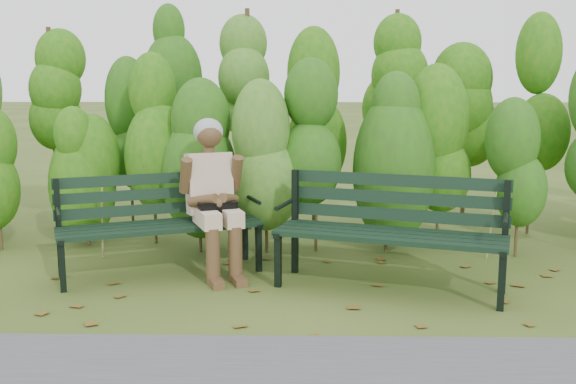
{
  "coord_description": "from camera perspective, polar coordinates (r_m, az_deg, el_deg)",
  "views": [
    {
      "loc": [
        0.11,
        -5.13,
        1.69
      ],
      "look_at": [
        0.0,
        0.35,
        0.75
      ],
      "focal_mm": 42.0,
      "sensor_mm": 36.0,
      "label": 1
    }
  ],
  "objects": [
    {
      "name": "ground",
      "position": [
        5.4,
        -0.08,
        -8.5
      ],
      "size": [
        80.0,
        80.0,
        0.0
      ],
      "primitive_type": "plane",
      "color": "#334A16"
    },
    {
      "name": "hedge_band",
      "position": [
        7.0,
        0.25,
        6.21
      ],
      "size": [
        11.04,
        1.67,
        2.42
      ],
      "color": "#47381E",
      "rests_on": "ground"
    },
    {
      "name": "leaf_litter",
      "position": [
        5.14,
        -0.77,
        -9.45
      ],
      "size": [
        5.5,
        2.27,
        0.01
      ],
      "color": "brown",
      "rests_on": "ground"
    },
    {
      "name": "bench_left",
      "position": [
        5.94,
        -10.93,
        -1.97
      ],
      "size": [
        1.79,
        1.15,
        0.86
      ],
      "color": "black",
      "rests_on": "ground"
    },
    {
      "name": "bench_right",
      "position": [
        5.48,
        8.82,
        -2.56
      ],
      "size": [
        1.9,
        1.12,
        0.91
      ],
      "color": "black",
      "rests_on": "ground"
    },
    {
      "name": "seated_woman",
      "position": [
        5.81,
        -6.35,
        0.3
      ],
      "size": [
        0.64,
        0.86,
        1.34
      ],
      "color": "#C3AA93",
      "rests_on": "ground"
    }
  ]
}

